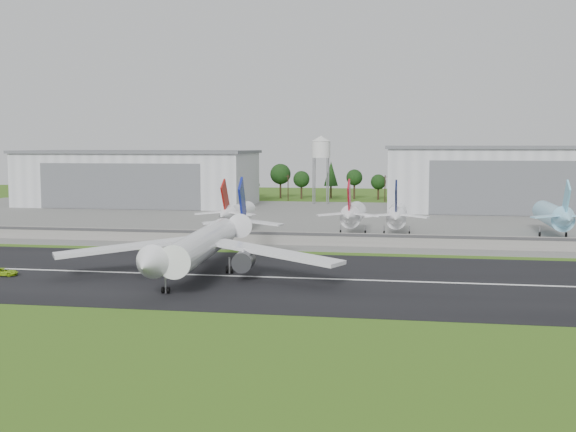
% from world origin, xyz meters
% --- Properties ---
extents(ground, '(600.00, 600.00, 0.00)m').
position_xyz_m(ground, '(0.00, 0.00, 0.00)').
color(ground, '#2C5514').
rests_on(ground, ground).
extents(runway, '(320.00, 60.00, 0.10)m').
position_xyz_m(runway, '(0.00, 10.00, 0.05)').
color(runway, black).
rests_on(runway, ground).
extents(runway_centerline, '(220.00, 1.00, 0.02)m').
position_xyz_m(runway_centerline, '(0.00, 10.00, 0.11)').
color(runway_centerline, white).
rests_on(runway_centerline, runway).
extents(apron, '(320.00, 150.00, 0.10)m').
position_xyz_m(apron, '(0.00, 120.00, 0.05)').
color(apron, slate).
rests_on(apron, ground).
extents(blast_fence, '(240.00, 0.61, 3.50)m').
position_xyz_m(blast_fence, '(0.00, 54.99, 1.81)').
color(blast_fence, gray).
rests_on(blast_fence, ground).
extents(hangar_west, '(97.00, 44.00, 23.20)m').
position_xyz_m(hangar_west, '(-80.00, 164.92, 11.63)').
color(hangar_west, silver).
rests_on(hangar_west, ground).
extents(hangar_east, '(102.00, 47.00, 25.20)m').
position_xyz_m(hangar_east, '(75.00, 164.92, 12.63)').
color(hangar_east, silver).
rests_on(hangar_east, ground).
extents(water_tower, '(8.40, 8.40, 29.40)m').
position_xyz_m(water_tower, '(-5.00, 185.00, 24.55)').
color(water_tower, '#99999E').
rests_on(water_tower, ground).
extents(utility_poles, '(230.00, 3.00, 12.00)m').
position_xyz_m(utility_poles, '(0.00, 200.00, 0.00)').
color(utility_poles, black).
rests_on(utility_poles, ground).
extents(treeline, '(320.00, 16.00, 22.00)m').
position_xyz_m(treeline, '(0.00, 215.00, 0.00)').
color(treeline, black).
rests_on(treeline, ground).
extents(main_airliner, '(57.14, 59.25, 18.17)m').
position_xyz_m(main_airliner, '(-6.23, 9.56, 4.89)').
color(main_airliner, white).
rests_on(main_airliner, runway).
extents(ground_vehicle, '(5.61, 3.02, 1.50)m').
position_xyz_m(ground_vehicle, '(-44.14, 2.61, 0.85)').
color(ground_vehicle, '#91BF16').
rests_on(ground_vehicle, runway).
extents(parked_jet_red_a, '(7.36, 31.29, 16.41)m').
position_xyz_m(parked_jet_red_a, '(-16.09, 76.52, 5.92)').
color(parked_jet_red_a, white).
rests_on(parked_jet_red_a, ground).
extents(parked_jet_red_b, '(7.36, 31.29, 16.60)m').
position_xyz_m(parked_jet_red_b, '(17.65, 76.55, 6.10)').
color(parked_jet_red_b, white).
rests_on(parked_jet_red_b, ground).
extents(parked_jet_navy, '(7.36, 31.29, 16.50)m').
position_xyz_m(parked_jet_navy, '(29.88, 76.53, 6.00)').
color(parked_jet_navy, white).
rests_on(parked_jet_navy, ground).
extents(parked_jet_skyblue, '(7.36, 37.29, 16.79)m').
position_xyz_m(parked_jet_skyblue, '(72.56, 81.58, 6.22)').
color(parked_jet_skyblue, '#91D8FB').
rests_on(parked_jet_skyblue, ground).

